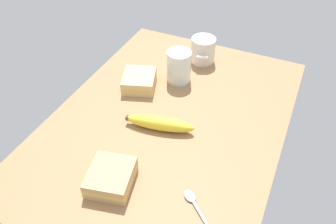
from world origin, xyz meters
TOP-DOWN VIEW (x-y plane):
  - tabletop at (0.00, 0.00)cm, footprint 90.00×64.00cm
  - coffee_mug_black at (-32.95, -1.62)cm, footprint 10.71×8.35cm
  - sandwich_main at (25.86, -3.09)cm, footprint 13.16×12.30cm
  - sandwich_side at (-10.65, -14.84)cm, footprint 13.56×12.88cm
  - glass_of_milk at (-19.19, -4.85)cm, footprint 7.79×7.79cm
  - banana at (4.20, -0.63)cm, footprint 7.62×19.69cm
  - spoon at (23.00, 16.72)cm, footprint 8.18×9.05cm

SIDE VIEW (x-z plane):
  - tabletop at x=0.00cm, z-range 0.00..2.00cm
  - spoon at x=23.00cm, z-range 1.98..2.78cm
  - banana at x=4.20cm, z-range 2.00..6.04cm
  - sandwich_main at x=25.86cm, z-range 2.00..6.40cm
  - sandwich_side at x=-10.65cm, z-range 2.00..6.40cm
  - coffee_mug_black at x=-32.95cm, z-range 2.13..10.85cm
  - glass_of_milk at x=-19.19cm, z-range 1.48..11.89cm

